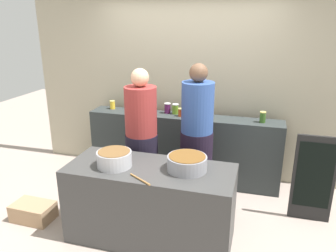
{
  "coord_description": "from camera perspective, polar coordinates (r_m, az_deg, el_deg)",
  "views": [
    {
      "loc": [
        1.0,
        -3.1,
        2.24
      ],
      "look_at": [
        0.0,
        0.35,
        1.05
      ],
      "focal_mm": 34.84,
      "sensor_mm": 36.0,
      "label": 1
    }
  ],
  "objects": [
    {
      "name": "ground",
      "position": [
        3.95,
        -1.47,
        -16.19
      ],
      "size": [
        12.0,
        12.0,
        0.0
      ],
      "primitive_type": "plane",
      "color": "#A7958A"
    },
    {
      "name": "storefront_wall",
      "position": [
        4.72,
        3.78,
        9.26
      ],
      "size": [
        4.8,
        0.12,
        3.0
      ],
      "primitive_type": "cube",
      "color": "#AFA68C",
      "rests_on": "ground"
    },
    {
      "name": "display_shelf",
      "position": [
        4.66,
        2.58,
        -3.87
      ],
      "size": [
        2.7,
        0.36,
        0.96
      ],
      "primitive_type": "cube",
      "color": "#2E3434",
      "rests_on": "ground"
    },
    {
      "name": "prep_table",
      "position": [
        3.49,
        -3.06,
        -13.33
      ],
      "size": [
        1.7,
        0.7,
        0.82
      ],
      "primitive_type": "cube",
      "color": "#3D3C3C",
      "rests_on": "ground"
    },
    {
      "name": "preserve_jar_0",
      "position": [
        4.9,
        -9.69,
        3.69
      ],
      "size": [
        0.08,
        0.08,
        0.12
      ],
      "color": "yellow",
      "rests_on": "display_shelf"
    },
    {
      "name": "preserve_jar_1",
      "position": [
        4.67,
        -4.87,
        3.03
      ],
      "size": [
        0.09,
        0.09,
        0.1
      ],
      "color": "#A71F16",
      "rests_on": "display_shelf"
    },
    {
      "name": "preserve_jar_2",
      "position": [
        4.67,
        -3.07,
        3.27
      ],
      "size": [
        0.09,
        0.09,
        0.14
      ],
      "color": "#AE331F",
      "rests_on": "display_shelf"
    },
    {
      "name": "preserve_jar_3",
      "position": [
        4.61,
        -0.1,
        3.15
      ],
      "size": [
        0.09,
        0.09,
        0.14
      ],
      "color": "#511B49",
      "rests_on": "display_shelf"
    },
    {
      "name": "preserve_jar_4",
      "position": [
        4.57,
        1.29,
        3.01
      ],
      "size": [
        0.09,
        0.09,
        0.14
      ],
      "color": "#5C8723",
      "rests_on": "display_shelf"
    },
    {
      "name": "preserve_jar_5",
      "position": [
        4.47,
        2.27,
        2.42
      ],
      "size": [
        0.08,
        0.08,
        0.11
      ],
      "color": "#AB3C19",
      "rests_on": "display_shelf"
    },
    {
      "name": "preserve_jar_6",
      "position": [
        4.47,
        5.41,
        2.33
      ],
      "size": [
        0.07,
        0.07,
        0.11
      ],
      "color": "orange",
      "rests_on": "display_shelf"
    },
    {
      "name": "preserve_jar_7",
      "position": [
        4.36,
        16.24,
        1.51
      ],
      "size": [
        0.08,
        0.08,
        0.14
      ],
      "color": "#355B20",
      "rests_on": "display_shelf"
    },
    {
      "name": "cooking_pot_left",
      "position": [
        3.33,
        -9.37,
        -5.67
      ],
      "size": [
        0.35,
        0.35,
        0.16
      ],
      "color": "#B7B7BC",
      "rests_on": "prep_table"
    },
    {
      "name": "cooking_pot_center",
      "position": [
        3.22,
        3.35,
        -6.49
      ],
      "size": [
        0.39,
        0.39,
        0.15
      ],
      "color": "gray",
      "rests_on": "prep_table"
    },
    {
      "name": "wooden_spoon",
      "position": [
        3.06,
        -4.99,
        -9.27
      ],
      "size": [
        0.26,
        0.17,
        0.02
      ],
      "primitive_type": "cylinder",
      "rotation": [
        1.57,
        0.0,
        1.02
      ],
      "color": "#9E703D",
      "rests_on": "prep_table"
    },
    {
      "name": "cook_with_tongs",
      "position": [
        3.93,
        -4.62,
        -3.64
      ],
      "size": [
        0.39,
        0.39,
        1.71
      ],
      "color": "black",
      "rests_on": "ground"
    },
    {
      "name": "cook_in_cap",
      "position": [
        3.93,
        5.0,
        -3.28
      ],
      "size": [
        0.39,
        0.39,
        1.77
      ],
      "color": "black",
      "rests_on": "ground"
    },
    {
      "name": "bread_crate",
      "position": [
        4.22,
        -22.49,
        -13.65
      ],
      "size": [
        0.47,
        0.31,
        0.2
      ],
      "primitive_type": "cube",
      "rotation": [
        0.0,
        0.0,
        -0.02
      ],
      "color": "tan",
      "rests_on": "ground"
    },
    {
      "name": "chalkboard_sign",
      "position": [
        4.06,
        24.1,
        -8.41
      ],
      "size": [
        0.45,
        0.05,
        1.03
      ],
      "color": "black",
      "rests_on": "ground"
    }
  ]
}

